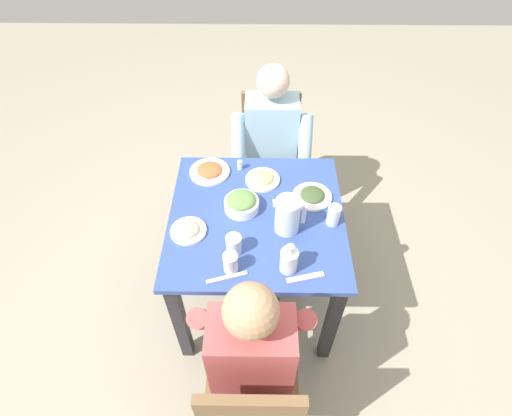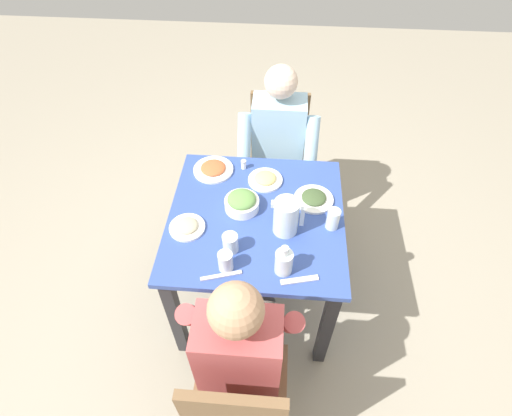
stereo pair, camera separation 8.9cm
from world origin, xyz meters
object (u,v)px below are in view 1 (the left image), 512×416
at_px(salt_shaker, 240,165).
at_px(diner_near, 252,341).
at_px(chair_far, 270,150).
at_px(plate_dolmas, 312,196).
at_px(plate_rice_curry, 210,171).
at_px(oil_carafe, 289,261).
at_px(water_glass_by_pitcher, 231,263).
at_px(salad_bowl, 242,203).
at_px(diner_far, 271,152).
at_px(water_glass_near_right, 234,244).
at_px(plate_beans, 188,230).
at_px(plate_fries, 263,179).
at_px(chair_near, 252,404).
at_px(water_pitcher, 288,215).
at_px(water_glass_far_left, 334,215).
at_px(dining_table, 257,232).

bearing_deg(salt_shaker, diner_near, -84.85).
height_order(chair_far, plate_dolmas, chair_far).
height_order(diner_near, plate_rice_curry, diner_near).
bearing_deg(oil_carafe, diner_near, -117.80).
xyz_separation_m(oil_carafe, salt_shaker, (-0.24, 0.66, -0.03)).
xyz_separation_m(water_glass_by_pitcher, oil_carafe, (0.26, 0.01, 0.01)).
bearing_deg(chair_far, water_glass_by_pitcher, -99.67).
bearing_deg(salad_bowl, diner_far, 74.22).
relative_size(salad_bowl, salt_shaker, 3.25).
distance_m(diner_near, diner_far, 1.22).
bearing_deg(plate_rice_curry, salt_shaker, 11.77).
bearing_deg(oil_carafe, chair_far, 93.12).
xyz_separation_m(water_glass_by_pitcher, water_glass_near_right, (0.01, 0.10, -0.00)).
bearing_deg(oil_carafe, plate_beans, 156.69).
bearing_deg(plate_rice_curry, plate_beans, -98.69).
distance_m(diner_near, plate_dolmas, 0.80).
distance_m(diner_far, plate_fries, 0.38).
xyz_separation_m(chair_near, chair_far, (0.09, 1.63, 0.00)).
bearing_deg(salad_bowl, chair_near, -85.66).
xyz_separation_m(diner_far, water_glass_near_right, (-0.18, -0.83, 0.15)).
relative_size(water_glass_near_right, salt_shaker, 1.80).
height_order(plate_rice_curry, water_glass_by_pitcher, water_glass_by_pitcher).
height_order(diner_far, plate_fries, diner_far).
bearing_deg(plate_rice_curry, plate_fries, -11.51).
bearing_deg(water_glass_by_pitcher, salad_bowl, 84.68).
distance_m(diner_far, salt_shaker, 0.34).
relative_size(salad_bowl, plate_fries, 0.94).
bearing_deg(salad_bowl, water_pitcher, -29.59).
bearing_deg(plate_dolmas, plate_beans, -158.85).
relative_size(plate_beans, salt_shaker, 3.23).
xyz_separation_m(plate_rice_curry, water_glass_by_pitcher, (0.15, -0.63, 0.04)).
bearing_deg(diner_near, chair_near, -90.00).
xyz_separation_m(chair_far, water_glass_by_pitcher, (-0.19, -1.14, 0.30)).
height_order(water_glass_near_right, oil_carafe, oil_carafe).
distance_m(plate_rice_curry, water_glass_far_left, 0.73).
bearing_deg(chair_far, salt_shaker, -111.05).
bearing_deg(plate_dolmas, plate_fries, 154.35).
xyz_separation_m(plate_rice_curry, plate_beans, (-0.06, -0.42, -0.00)).
bearing_deg(plate_rice_curry, oil_carafe, -56.87).
distance_m(diner_far, oil_carafe, 0.94).
relative_size(dining_table, water_glass_far_left, 7.86).
relative_size(chair_far, water_glass_by_pitcher, 8.85).
bearing_deg(diner_far, salt_shaker, -124.31).
relative_size(chair_near, chair_far, 1.00).
distance_m(chair_near, oil_carafe, 0.61).
xyz_separation_m(dining_table, chair_far, (0.08, 0.82, -0.12)).
bearing_deg(oil_carafe, salad_bowl, 121.56).
bearing_deg(water_glass_near_right, diner_far, 77.45).
relative_size(chair_near, oil_carafe, 5.38).
distance_m(chair_far, salad_bowl, 0.84).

